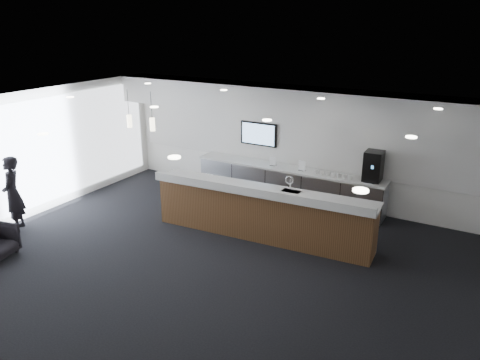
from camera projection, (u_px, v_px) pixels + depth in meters
The scene contains 24 objects.
ground at pixel (210, 261), 9.28m from camera, with size 10.00×10.00×0.00m, color black.
ceiling at pixel (207, 111), 8.29m from camera, with size 10.00×8.00×0.02m, color black.
back_wall at pixel (295, 143), 12.06m from camera, with size 10.00×0.02×3.00m, color white.
left_wall at pixel (34, 154), 11.15m from camera, with size 0.02×8.00×3.00m, color white.
soffit_bulkhead at pixel (289, 101), 11.31m from camera, with size 10.00×0.90×0.70m, color silver.
alcove_panel at pixel (294, 140), 12.00m from camera, with size 9.80×0.06×1.40m, color silver.
window_blinds_wall at pixel (35, 154), 11.13m from camera, with size 0.04×7.36×2.55m, color silver.
back_credenza at pixel (287, 185), 12.10m from camera, with size 5.06×0.66×0.95m.
wall_tv at pixel (259, 134), 12.40m from camera, with size 1.05×0.08×0.62m.
pendant_left at pixel (137, 129), 10.33m from camera, with size 0.12×0.12×0.30m, color #FEF2C6.
pendant_right at pixel (114, 125), 10.66m from camera, with size 0.12×0.12×0.30m, color #FEF2C6.
ceiling_can_lights at pixel (207, 113), 8.30m from camera, with size 7.00×5.00×0.02m, color white, non-canonical shape.
service_counter at pixel (262, 212), 10.14m from camera, with size 4.98×1.14×1.49m.
coffee_machine at pixel (373, 166), 10.88m from camera, with size 0.42×0.54×0.71m.
info_sign_left at pixel (273, 161), 12.05m from camera, with size 0.17×0.02×0.23m, color white.
info_sign_right at pixel (302, 166), 11.64m from camera, with size 0.20×0.02×0.26m, color white.
lounge_guest at pixel (13, 194), 10.38m from camera, with size 0.63×0.41×1.73m, color black.
cup_0 at pixel (350, 177), 11.05m from camera, with size 0.10×0.10×0.09m, color white.
cup_1 at pixel (344, 176), 11.11m from camera, with size 0.10×0.10×0.09m, color white.
cup_2 at pixel (339, 176), 11.18m from camera, with size 0.10×0.10×0.09m, color white.
cup_3 at pixel (333, 175), 11.25m from camera, with size 0.10×0.10×0.09m, color white.
cup_4 at pixel (328, 174), 11.31m from camera, with size 0.10×0.10×0.09m, color white.
cup_5 at pixel (322, 173), 11.38m from camera, with size 0.10×0.10×0.09m, color white.
cup_6 at pixel (317, 172), 11.45m from camera, with size 0.10×0.10×0.09m, color white.
Camera 1 is at (4.63, -6.83, 4.59)m, focal length 35.00 mm.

